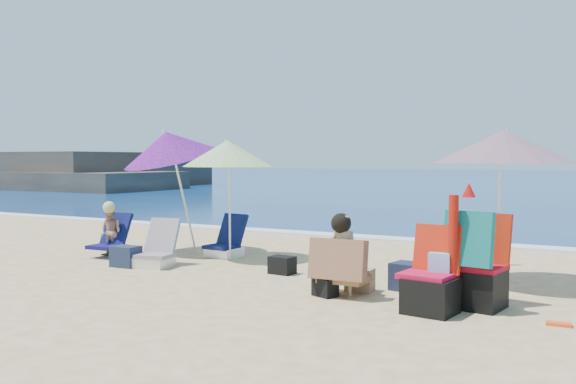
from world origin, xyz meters
The scene contains 20 objects.
ground centered at (0.00, 0.00, 0.00)m, with size 120.00×120.00×0.00m.
sea centered at (0.00, 45.00, -0.05)m, with size 120.00×80.00×0.12m.
foam centered at (0.00, 5.10, 0.02)m, with size 120.00×0.50×0.04m.
headland centered at (-27.29, 19.73, 0.57)m, with size 20.50×11.50×2.60m.
umbrella_turquoise centered at (2.31, 1.63, 1.68)m, with size 1.86×1.86×1.91m.
umbrella_striped centered at (-1.73, 1.70, 1.62)m, with size 1.48×1.48×1.85m.
umbrella_blue centered at (-2.91, 1.76, 1.75)m, with size 2.05×2.08×2.14m.
furled_umbrella centered at (2.15, 0.02, 0.71)m, with size 0.27×0.26×1.30m.
chair_navy centered at (-1.90, 1.89, 0.18)m, with size 0.53×0.66×0.66m.
chair_rainbow centered at (-2.26, 0.64, 0.18)m, with size 0.59×0.66×0.67m.
camp_chair_left centered at (1.94, -0.13, 0.26)m, with size 0.59×0.58×0.87m.
camp_chair_right centered at (2.27, 0.28, 0.37)m, with size 0.72×0.74×1.02m.
person_center centered at (0.86, 0.12, 0.45)m, with size 0.64×0.54×0.93m.
person_left centered at (-3.48, 1.02, 0.40)m, with size 0.50×0.60×0.87m.
bag_navy_a centered at (-2.63, 0.44, 0.15)m, with size 0.39×0.29×0.30m.
bag_black_a centered at (-0.40, 1.02, 0.12)m, with size 0.34×0.27×0.24m.
bag_tan centered at (0.93, 0.48, 0.13)m, with size 0.32×0.24×0.27m.
bag_navy_b centered at (1.44, 0.80, 0.16)m, with size 0.48×0.40×0.32m.
bag_black_b centered at (0.69, 0.05, 0.10)m, with size 0.32×0.27×0.20m.
orange_item centered at (3.12, -0.05, 0.02)m, with size 0.23×0.12×0.03m.
Camera 1 is at (3.65, -6.25, 1.53)m, focal length 39.13 mm.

